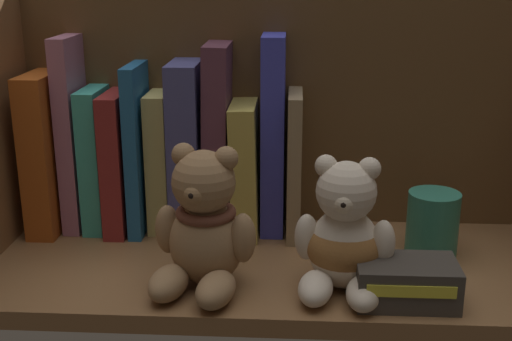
% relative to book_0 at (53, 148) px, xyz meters
% --- Properties ---
extents(shelf_board, '(0.64, 0.26, 0.02)m').
position_rel_book_0_xyz_m(shelf_board, '(0.29, -0.11, -0.11)').
color(shelf_board, brown).
rests_on(shelf_board, ground).
extents(shelf_back_panel, '(0.67, 0.01, 0.33)m').
position_rel_book_0_xyz_m(shelf_back_panel, '(0.29, 0.03, 0.05)').
color(shelf_back_panel, brown).
rests_on(shelf_back_panel, ground).
extents(book_0, '(0.03, 0.14, 0.20)m').
position_rel_book_0_xyz_m(book_0, '(0.00, 0.00, 0.00)').
color(book_0, '#A64C19').
rests_on(book_0, shelf_board).
extents(book_1, '(0.02, 0.10, 0.24)m').
position_rel_book_0_xyz_m(book_1, '(0.03, 0.00, 0.02)').
color(book_1, '#9D627E').
rests_on(book_1, shelf_board).
extents(book_2, '(0.02, 0.11, 0.18)m').
position_rel_book_0_xyz_m(book_2, '(0.06, 0.00, -0.01)').
color(book_2, teal).
rests_on(book_2, shelf_board).
extents(book_3, '(0.03, 0.13, 0.17)m').
position_rel_book_0_xyz_m(book_3, '(0.09, 0.00, -0.01)').
color(book_3, maroon).
rests_on(book_3, shelf_board).
extents(book_4, '(0.02, 0.13, 0.21)m').
position_rel_book_0_xyz_m(book_4, '(0.11, 0.00, 0.01)').
color(book_4, '#1F5B93').
rests_on(book_4, shelf_board).
extents(book_5, '(0.03, 0.09, 0.17)m').
position_rel_book_0_xyz_m(book_5, '(0.14, 0.00, -0.01)').
color(book_5, '#CDBD6B').
rests_on(book_5, shelf_board).
extents(book_6, '(0.04, 0.13, 0.21)m').
position_rel_book_0_xyz_m(book_6, '(0.17, 0.00, 0.01)').
color(book_6, '#434681').
rests_on(book_6, shelf_board).
extents(book_7, '(0.03, 0.12, 0.23)m').
position_rel_book_0_xyz_m(book_7, '(0.21, 0.00, 0.02)').
color(book_7, '#5A3145').
rests_on(book_7, shelf_board).
extents(book_8, '(0.03, 0.13, 0.16)m').
position_rel_book_0_xyz_m(book_8, '(0.24, 0.00, -0.02)').
color(book_8, tan).
rests_on(book_8, shelf_board).
extents(book_9, '(0.03, 0.09, 0.24)m').
position_rel_book_0_xyz_m(book_9, '(0.28, 0.00, 0.02)').
color(book_9, '#3C41C5').
rests_on(book_9, shelf_board).
extents(book_10, '(0.02, 0.13, 0.18)m').
position_rel_book_0_xyz_m(book_10, '(0.30, 0.00, -0.01)').
color(book_10, '#8F7959').
rests_on(book_10, shelf_board).
extents(teddy_bear_larger, '(0.11, 0.12, 0.15)m').
position_rel_book_0_xyz_m(teddy_bear_larger, '(0.21, -0.17, -0.03)').
color(teddy_bear_larger, '#93704C').
rests_on(teddy_bear_larger, shelf_board).
extents(teddy_bear_smaller, '(0.10, 0.11, 0.14)m').
position_rel_book_0_xyz_m(teddy_bear_smaller, '(0.36, -0.17, -0.04)').
color(teddy_bear_smaller, beige).
rests_on(teddy_bear_smaller, shelf_board).
extents(pillar_candle, '(0.06, 0.06, 0.07)m').
position_rel_book_0_xyz_m(pillar_candle, '(0.46, -0.08, -0.06)').
color(pillar_candle, '#2D7A66').
rests_on(pillar_candle, shelf_board).
extents(small_product_box, '(0.10, 0.06, 0.04)m').
position_rel_book_0_xyz_m(small_product_box, '(0.42, -0.19, -0.08)').
color(small_product_box, '#38332D').
rests_on(small_product_box, shelf_board).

